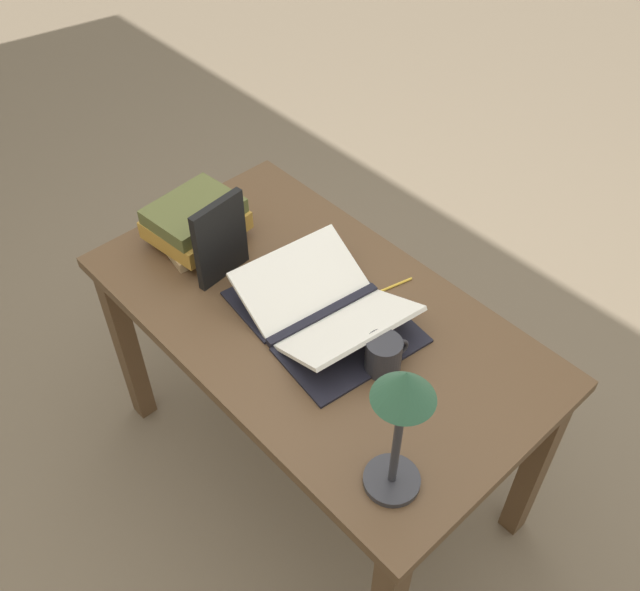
% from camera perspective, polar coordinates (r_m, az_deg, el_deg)
% --- Properties ---
extents(ground_plane, '(12.00, 12.00, 0.00)m').
position_cam_1_polar(ground_plane, '(2.47, -0.25, -13.19)').
color(ground_plane, '#70604C').
extents(reading_desk, '(1.25, 0.71, 0.73)m').
position_cam_1_polar(reading_desk, '(1.96, -0.31, -3.69)').
color(reading_desk, brown).
rests_on(reading_desk, ground_plane).
extents(open_book, '(0.50, 0.41, 0.10)m').
position_cam_1_polar(open_book, '(1.85, 0.28, -1.13)').
color(open_book, black).
rests_on(open_book, reading_desk).
extents(book_stack_tall, '(0.25, 0.27, 0.13)m').
position_cam_1_polar(book_stack_tall, '(2.08, -9.91, 5.75)').
color(book_stack_tall, tan).
rests_on(book_stack_tall, reading_desk).
extents(book_standing_upright, '(0.04, 0.17, 0.25)m').
position_cam_1_polar(book_standing_upright, '(1.92, -7.98, 4.41)').
color(book_standing_upright, black).
rests_on(book_standing_upright, reading_desk).
extents(reading_lamp, '(0.13, 0.13, 0.38)m').
position_cam_1_polar(reading_lamp, '(1.36, 6.58, -8.82)').
color(reading_lamp, '#2D2D33').
rests_on(reading_lamp, reading_desk).
extents(coffee_mug, '(0.09, 0.12, 0.10)m').
position_cam_1_polar(coffee_mug, '(1.73, 5.06, -4.82)').
color(coffee_mug, '#28282D').
rests_on(coffee_mug, reading_desk).
extents(pencil, '(0.04, 0.15, 0.01)m').
position_cam_1_polar(pencil, '(1.95, 5.45, 0.58)').
color(pencil, gold).
rests_on(pencil, reading_desk).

